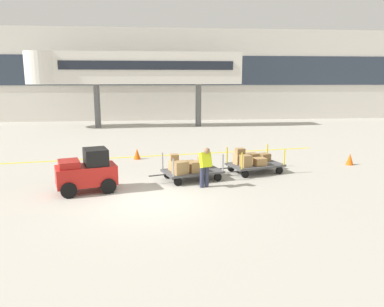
# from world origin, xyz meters

# --- Properties ---
(ground_plane) EXTENTS (120.00, 120.00, 0.00)m
(ground_plane) POSITION_xyz_m (0.00, 0.00, 0.00)
(ground_plane) COLOR #B2ADA0
(apron_lead_line) EXTENTS (20.12, 3.31, 0.01)m
(apron_lead_line) POSITION_xyz_m (-0.54, 7.39, 0.00)
(apron_lead_line) COLOR yellow
(apron_lead_line) RESTS_ON ground_plane
(terminal_building) EXTENTS (52.70, 2.51, 8.81)m
(terminal_building) POSITION_xyz_m (0.00, 25.98, 4.41)
(terminal_building) COLOR silver
(terminal_building) RESTS_ON ground_plane
(jet_bridge) EXTENTS (17.66, 3.00, 6.22)m
(jet_bridge) POSITION_xyz_m (-1.88, 19.99, 4.87)
(jet_bridge) COLOR silver
(jet_bridge) RESTS_ON ground_plane
(baggage_tug) EXTENTS (2.33, 1.74, 1.58)m
(baggage_tug) POSITION_xyz_m (-2.19, 1.28, 0.75)
(baggage_tug) COLOR red
(baggage_tug) RESTS_ON ground_plane
(baggage_cart_lead) EXTENTS (3.08, 2.02, 1.10)m
(baggage_cart_lead) POSITION_xyz_m (1.67, 2.50, 0.51)
(baggage_cart_lead) COLOR #4C4C4F
(baggage_cart_lead) RESTS_ON ground_plane
(baggage_cart_middle) EXTENTS (3.08, 2.02, 1.10)m
(baggage_cart_middle) POSITION_xyz_m (4.54, 3.44, 0.51)
(baggage_cart_middle) COLOR #4C4C4F
(baggage_cart_middle) RESTS_ON ground_plane
(baggage_handler) EXTENTS (0.50, 0.52, 1.56)m
(baggage_handler) POSITION_xyz_m (2.15, 1.36, 0.87)
(baggage_handler) COLOR #2D334C
(baggage_handler) RESTS_ON ground_plane
(safety_cone_near) EXTENTS (0.36, 0.36, 0.55)m
(safety_cone_near) POSITION_xyz_m (-0.64, 6.79, 0.28)
(safety_cone_near) COLOR #EA590F
(safety_cone_near) RESTS_ON ground_plane
(safety_cone_far) EXTENTS (0.36, 0.36, 0.55)m
(safety_cone_far) POSITION_xyz_m (9.59, 4.46, 0.28)
(safety_cone_far) COLOR #EA590F
(safety_cone_far) RESTS_ON ground_plane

